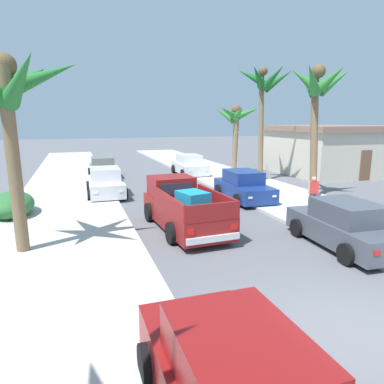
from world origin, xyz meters
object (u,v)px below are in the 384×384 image
Objects in this scene: car_left_mid at (189,166)px; palm_tree_right_fore at (236,118)px; car_right_mid at (345,226)px; roadside_house at (329,149)px; hedge_bush at (12,205)px; car_right_near at (243,187)px; palm_tree_left_back at (4,93)px; car_left_near at (103,169)px; car_left_far at (106,183)px; pickup_truck at (183,207)px; pedestrian at (313,191)px; palm_tree_right_mid at (317,93)px; palm_tree_left_mid at (264,87)px.

car_left_mid is 0.82× the size of palm_tree_right_fore.
roadside_house is at bearing 52.17° from car_right_mid.
hedge_bush is at bearing -163.54° from roadside_house.
palm_tree_left_back reaches higher than car_right_near.
car_left_near is 5.99m from car_left_far.
pickup_truck reaches higher than pedestrian.
car_left_near is 0.54× the size of roadside_house.
car_left_far is 0.82× the size of palm_tree_right_fore.
car_right_mid is 8.73m from palm_tree_right_mid.
palm_tree_left_mid reaches higher than palm_tree_right_mid.
car_left_far is 11.74m from palm_tree_left_mid.
palm_tree_right_mid is (0.12, -9.04, 1.13)m from palm_tree_right_fore.
roadside_house reaches higher than car_right_near.
car_left_near is 17.36m from roadside_house.
palm_tree_left_back is at bearing -154.02° from car_right_near.
car_left_mid is (0.00, 9.06, 0.00)m from car_right_near.
palm_tree_left_back is at bearing -167.07° from pickup_truck.
palm_tree_right_fore is at bearing 93.56° from palm_tree_left_mid.
car_left_far is 0.54× the size of roadside_house.
car_left_mid is 8.76m from car_left_far.
car_left_mid is 0.63× the size of palm_tree_right_mid.
car_right_near is 11.84m from palm_tree_left_back.
car_right_mid and car_left_far have the same top height.
car_right_mid is (-0.02, -16.35, 0.00)m from car_left_mid.
car_left_mid is 0.57× the size of palm_tree_left_mid.
palm_tree_left_mid is at bearing -164.66° from roadside_house.
palm_tree_right_fore is 0.77× the size of palm_tree_right_mid.
car_left_near is 0.99× the size of car_right_mid.
roadside_house is at bearing 45.73° from palm_tree_right_mid.
palm_tree_left_mid is 16.21m from hedge_bush.
roadside_house is at bearing 47.64° from pedestrian.
palm_tree_left_mid is 8.49m from roadside_house.
car_right_near is 0.57× the size of palm_tree_left_mid.
palm_tree_right_fore is at bearing 56.48° from pickup_truck.
roadside_house is (20.67, 11.36, -2.95)m from palm_tree_left_back.
pickup_truck is 7.00m from palm_tree_left_back.
car_right_near is at bearing -26.98° from car_left_far.
pedestrian is (12.93, -3.12, 0.36)m from hedge_bush.
pedestrian is (2.02, -12.06, 0.20)m from car_left_mid.
car_left_mid reaches higher than hedge_bush.
palm_tree_right_mid is (3.52, -9.91, 4.72)m from car_left_mid.
pickup_truck is at bearing 12.93° from palm_tree_left_back.
pickup_truck is at bearing -109.19° from car_left_mid.
palm_tree_left_mid is 1.27× the size of palm_tree_left_back.
roadside_house reaches higher than hedge_bush.
pedestrian reaches higher than car_left_near.
pickup_truck is 0.78× the size of palm_tree_right_mid.
roadside_house is (15.09, 10.08, 1.08)m from pickup_truck.
car_left_near is at bearing 124.16° from pedestrian.
pedestrian is (8.41, -12.39, 0.20)m from car_left_near.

